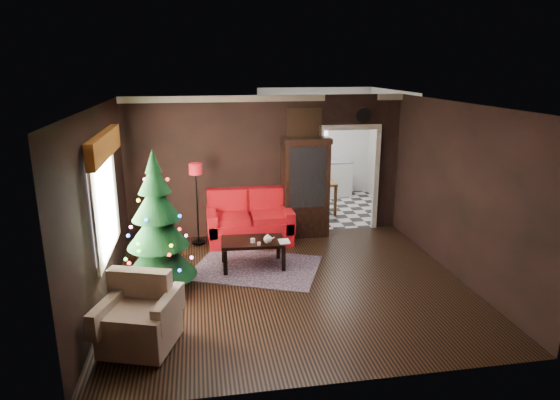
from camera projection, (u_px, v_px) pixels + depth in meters
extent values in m
plane|color=black|center=(290.00, 285.00, 7.67)|extent=(5.50, 5.50, 0.00)
plane|color=white|center=(291.00, 106.00, 6.91)|extent=(5.50, 5.50, 0.00)
plane|color=black|center=(266.00, 167.00, 9.67)|extent=(5.50, 0.00, 5.50)
plane|color=black|center=(336.00, 265.00, 4.92)|extent=(5.50, 0.00, 5.50)
plane|color=black|center=(99.00, 209.00, 6.85)|extent=(0.00, 5.50, 5.50)
plane|color=black|center=(459.00, 192.00, 7.74)|extent=(0.00, 5.50, 5.50)
cube|color=white|center=(104.00, 201.00, 7.03)|extent=(0.05, 1.60, 1.40)
cube|color=#A95B21|center=(104.00, 145.00, 6.82)|extent=(0.12, 2.10, 0.35)
plane|color=beige|center=(328.00, 208.00, 11.74)|extent=(3.00, 3.00, 0.00)
cube|color=white|center=(315.00, 131.00, 12.66)|extent=(0.70, 0.06, 0.70)
cube|color=#4F3D46|center=(256.00, 268.00, 8.31)|extent=(2.48, 2.18, 0.01)
cylinder|color=white|center=(253.00, 240.00, 8.12)|extent=(0.09, 0.09, 0.07)
cylinder|color=beige|center=(259.00, 244.00, 8.00)|extent=(0.06, 0.06, 0.05)
imported|color=#A28A7D|center=(279.00, 236.00, 8.10)|extent=(0.18, 0.02, 0.24)
cylinder|color=white|center=(363.00, 116.00, 9.67)|extent=(0.32, 0.32, 0.06)
cube|color=tan|center=(304.00, 123.00, 9.52)|extent=(0.62, 0.05, 0.52)
cube|color=silver|center=(316.00, 179.00, 12.76)|extent=(1.80, 0.60, 0.90)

